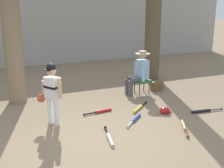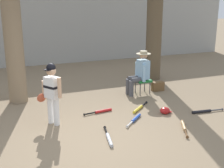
{
  "view_description": "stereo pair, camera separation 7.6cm",
  "coord_description": "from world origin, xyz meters",
  "views": [
    {
      "loc": [
        -1.63,
        -4.68,
        2.51
      ],
      "look_at": [
        0.81,
        1.08,
        0.75
      ],
      "focal_mm": 47.63,
      "sensor_mm": 36.0,
      "label": 1
    },
    {
      "loc": [
        -1.56,
        -4.71,
        2.51
      ],
      "look_at": [
        0.81,
        1.08,
        0.75
      ],
      "focal_mm": 47.63,
      "sensor_mm": 36.0,
      "label": 2
    }
  ],
  "objects": [
    {
      "name": "ground_plane",
      "position": [
        0.0,
        0.0,
        0.0
      ],
      "size": [
        60.0,
        60.0,
        0.0
      ],
      "primitive_type": "plane",
      "color": "#7F6B51"
    },
    {
      "name": "concrete_back_wall",
      "position": [
        0.0,
        7.41,
        1.52
      ],
      "size": [
        18.0,
        0.36,
        3.04
      ],
      "primitive_type": "cube",
      "color": "#9E9E99",
      "rests_on": "ground"
    },
    {
      "name": "tree_near_player",
      "position": [
        -1.04,
        2.92,
        2.11
      ],
      "size": [
        0.77,
        0.77,
        5.04
      ],
      "color": "#7F6B51",
      "rests_on": "ground"
    },
    {
      "name": "tree_behind_spectator",
      "position": [
        3.3,
        3.63,
        2.24
      ],
      "size": [
        0.72,
        0.72,
        5.19
      ],
      "color": "brown",
      "rests_on": "ground"
    },
    {
      "name": "young_ballplayer",
      "position": [
        -0.51,
        1.14,
        0.74
      ],
      "size": [
        0.5,
        0.53,
        1.31
      ],
      "color": "white",
      "rests_on": "ground"
    },
    {
      "name": "folding_stool",
      "position": [
        2.24,
        2.33,
        0.36
      ],
      "size": [
        0.4,
        0.4,
        0.41
      ],
      "color": "#196B2D",
      "rests_on": "ground"
    },
    {
      "name": "seated_spectator",
      "position": [
        2.14,
        2.33,
        0.64
      ],
      "size": [
        0.67,
        0.53,
        1.2
      ],
      "color": "#47474C",
      "rests_on": "ground"
    },
    {
      "name": "handbag_beside_stool",
      "position": [
        2.78,
        2.4,
        0.13
      ],
      "size": [
        0.34,
        0.19,
        0.26
      ],
      "primitive_type": "cube",
      "rotation": [
        0.0,
        0.0,
        -0.02
      ],
      "color": "brown",
      "rests_on": "ground"
    },
    {
      "name": "bat_black_composite",
      "position": [
        2.87,
        0.46,
        0.03
      ],
      "size": [
        0.81,
        0.16,
        0.07
      ],
      "color": "black",
      "rests_on": "ground"
    },
    {
      "name": "bat_blue_youth",
      "position": [
        1.18,
        0.65,
        0.03
      ],
      "size": [
        0.59,
        0.53,
        0.07
      ],
      "color": "#2347AD",
      "rests_on": "ground"
    },
    {
      "name": "bat_aluminum_silver",
      "position": [
        0.3,
        -0.01,
        0.03
      ],
      "size": [
        0.23,
        0.82,
        0.07
      ],
      "color": "#B7BCC6",
      "rests_on": "ground"
    },
    {
      "name": "bat_wood_tan",
      "position": [
        1.91,
        -0.1,
        0.03
      ],
      "size": [
        0.42,
        0.71,
        0.07
      ],
      "color": "tan",
      "rests_on": "ground"
    },
    {
      "name": "bat_yellow_trainer",
      "position": [
        1.55,
        1.2,
        0.03
      ],
      "size": [
        0.65,
        0.57,
        0.07
      ],
      "color": "yellow",
      "rests_on": "ground"
    },
    {
      "name": "bat_red_barrel",
      "position": [
        0.65,
        1.37,
        0.03
      ],
      "size": [
        0.71,
        0.14,
        0.07
      ],
      "color": "red",
      "rests_on": "ground"
    },
    {
      "name": "batting_helmet_red",
      "position": [
        2.0,
        0.76,
        0.07
      ],
      "size": [
        0.28,
        0.21,
        0.16
      ],
      "color": "#A81919",
      "rests_on": "ground"
    }
  ]
}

